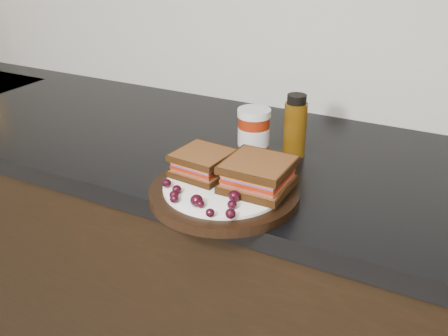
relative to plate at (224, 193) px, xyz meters
The scene contains 28 objects.
base_cabinets 0.54m from the plate, 113.94° to the left, with size 3.96×0.58×0.86m, color black.
countertop 0.25m from the plate, 113.94° to the left, with size 3.98×0.60×0.04m, color black.
plate is the anchor object (origin of this frame).
sandwich_left 0.07m from the plate, 157.88° to the left, with size 0.10×0.10×0.05m, color brown, non-canonical shape.
sandwich_right 0.07m from the plate, 20.20° to the left, with size 0.12×0.12×0.05m, color brown, non-canonical shape.
grape_0 0.11m from the plate, 148.98° to the right, with size 0.02×0.02×0.02m, color black.
grape_1 0.09m from the plate, 132.76° to the right, with size 0.02×0.02×0.02m, color black.
grape_2 0.10m from the plate, 122.47° to the right, with size 0.02×0.02×0.02m, color black.
grape_3 0.11m from the plate, 116.05° to the right, with size 0.02×0.02×0.01m, color black.
grape_4 0.09m from the plate, 94.58° to the right, with size 0.02×0.02×0.02m, color black.
grape_5 0.09m from the plate, 88.98° to the right, with size 0.02×0.02×0.01m, color black.
grape_6 0.11m from the plate, 74.08° to the right, with size 0.02×0.02×0.01m, color black.
grape_7 0.12m from the plate, 56.88° to the right, with size 0.02×0.02×0.02m, color black.
grape_8 0.09m from the plate, 52.96° to the right, with size 0.02×0.02×0.02m, color black.
grape_9 0.07m from the plate, 44.73° to the right, with size 0.02×0.02×0.02m, color black.
grape_10 0.10m from the plate, ahead, with size 0.02×0.02×0.02m, color black.
grape_11 0.07m from the plate, ahead, with size 0.02×0.02×0.01m, color black.
grape_12 0.08m from the plate, 23.45° to the left, with size 0.02×0.02×0.01m, color black.
grape_13 0.08m from the plate, 51.69° to the left, with size 0.02×0.02×0.02m, color black.
grape_14 0.08m from the plate, 133.05° to the left, with size 0.02×0.02×0.02m, color black.
grape_15 0.07m from the plate, 159.91° to the left, with size 0.02×0.02×0.02m, color black.
grape_16 0.08m from the plate, behind, with size 0.02×0.02×0.02m, color black.
grape_17 0.09m from the plate, behind, with size 0.02×0.02×0.02m, color black.
grape_18 0.08m from the plate, 143.38° to the left, with size 0.02×0.02×0.02m, color black.
grape_19 0.09m from the plate, 159.18° to the left, with size 0.02×0.02×0.02m, color black.
grape_20 0.06m from the plate, behind, with size 0.02×0.02×0.02m, color black.
condiment_jar 0.21m from the plate, 99.25° to the left, with size 0.07×0.07×0.11m, color maroon.
oil_bottle 0.25m from the plate, 79.13° to the left, with size 0.05×0.05×0.14m, color #523208.
Camera 1 is at (0.48, 0.76, 1.36)m, focal length 40.00 mm.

